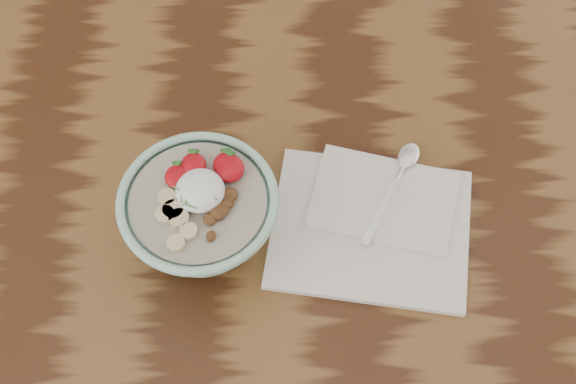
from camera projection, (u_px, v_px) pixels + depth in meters
table at (197, 290)px, 109.34cm from camera, size 160.00×90.00×75.00cm
breakfast_bowl at (201, 215)px, 97.10cm from camera, size 19.18×19.18×13.06cm
napkin at (373, 222)px, 103.28cm from camera, size 28.01×24.32×1.55cm
spoon at (402, 169)px, 105.72cm from camera, size 9.26×15.68×0.87cm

